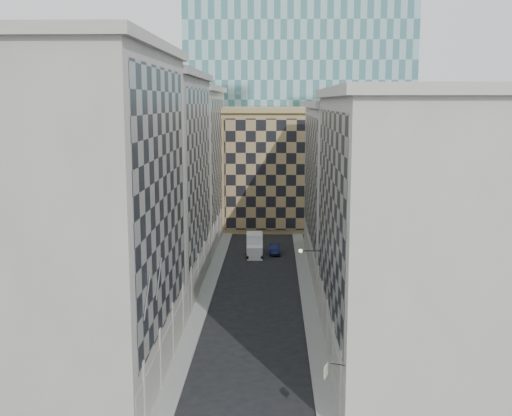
# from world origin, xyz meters

# --- Properties ---
(sidewalk_west) EXTENTS (1.50, 100.00, 0.15)m
(sidewalk_west) POSITION_xyz_m (-5.25, 30.00, 0.07)
(sidewalk_west) COLOR gray
(sidewalk_west) RESTS_ON ground
(sidewalk_east) EXTENTS (1.50, 100.00, 0.15)m
(sidewalk_east) POSITION_xyz_m (5.25, 30.00, 0.07)
(sidewalk_east) COLOR gray
(sidewalk_east) RESTS_ON ground
(bldg_left_a) EXTENTS (10.80, 22.80, 23.70)m
(bldg_left_a) POSITION_xyz_m (-10.88, 11.00, 11.82)
(bldg_left_a) COLOR #9E978E
(bldg_left_a) RESTS_ON ground
(bldg_left_b) EXTENTS (10.80, 22.80, 22.70)m
(bldg_left_b) POSITION_xyz_m (-10.88, 33.00, 11.32)
(bldg_left_b) COLOR gray
(bldg_left_b) RESTS_ON ground
(bldg_left_c) EXTENTS (10.80, 22.80, 21.70)m
(bldg_left_c) POSITION_xyz_m (-10.88, 55.00, 10.83)
(bldg_left_c) COLOR #9E978E
(bldg_left_c) RESTS_ON ground
(bldg_right_a) EXTENTS (10.80, 26.80, 20.70)m
(bldg_right_a) POSITION_xyz_m (10.88, 15.00, 10.32)
(bldg_right_a) COLOR #B3AFA4
(bldg_right_a) RESTS_ON ground
(bldg_right_b) EXTENTS (10.80, 28.80, 19.70)m
(bldg_right_b) POSITION_xyz_m (10.89, 42.00, 9.85)
(bldg_right_b) COLOR #B3AFA4
(bldg_right_b) RESTS_ON ground
(tan_block) EXTENTS (16.80, 14.80, 18.80)m
(tan_block) POSITION_xyz_m (2.00, 67.90, 9.44)
(tan_block) COLOR tan
(tan_block) RESTS_ON ground
(church_tower) EXTENTS (7.20, 7.20, 51.50)m
(church_tower) POSITION_xyz_m (0.00, 82.00, 26.95)
(church_tower) COLOR #292420
(church_tower) RESTS_ON ground
(flagpoles_left) EXTENTS (0.10, 6.33, 2.33)m
(flagpoles_left) POSITION_xyz_m (-5.90, 6.00, 8.00)
(flagpoles_left) COLOR gray
(flagpoles_left) RESTS_ON ground
(bracket_lamp) EXTENTS (1.98, 0.36, 0.36)m
(bracket_lamp) POSITION_xyz_m (4.38, 24.00, 6.20)
(bracket_lamp) COLOR black
(bracket_lamp) RESTS_ON ground
(box_truck) EXTENTS (2.25, 5.15, 2.79)m
(box_truck) POSITION_xyz_m (-0.75, 47.55, 1.21)
(box_truck) COLOR white
(box_truck) RESTS_ON ground
(dark_car) EXTENTS (1.46, 3.97, 1.30)m
(dark_car) POSITION_xyz_m (1.84, 48.59, 0.65)
(dark_car) COLOR #0F153A
(dark_car) RESTS_ON ground
(shop_sign) EXTENTS (1.27, 0.73, 0.83)m
(shop_sign) POSITION_xyz_m (4.96, 3.00, 3.83)
(shop_sign) COLOR black
(shop_sign) RESTS_ON ground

